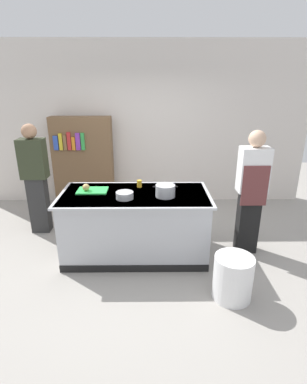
# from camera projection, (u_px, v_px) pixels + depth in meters

# --- Properties ---
(ground_plane) EXTENTS (10.00, 10.00, 0.00)m
(ground_plane) POSITION_uv_depth(u_px,v_px,m) (136.00, 253.00, 4.28)
(ground_plane) COLOR #9E9991
(back_wall) EXTENTS (6.40, 0.12, 3.00)m
(back_wall) POSITION_uv_depth(u_px,v_px,m) (139.00, 125.00, 5.73)
(back_wall) COLOR silver
(back_wall) RESTS_ON ground_plane
(counter_island) EXTENTS (1.98, 0.98, 0.90)m
(counter_island) POSITION_uv_depth(u_px,v_px,m) (135.00, 223.00, 4.12)
(counter_island) COLOR #B7BABF
(counter_island) RESTS_ON ground_plane
(cutting_board) EXTENTS (0.40, 0.28, 0.02)m
(cutting_board) POSITION_uv_depth(u_px,v_px,m) (92.00, 191.00, 4.05)
(cutting_board) COLOR green
(cutting_board) RESTS_ON counter_island
(onion) EXTENTS (0.09, 0.09, 0.09)m
(onion) POSITION_uv_depth(u_px,v_px,m) (86.00, 187.00, 4.00)
(onion) COLOR tan
(onion) RESTS_ON cutting_board
(stock_pot) EXTENTS (0.32, 0.25, 0.15)m
(stock_pot) POSITION_uv_depth(u_px,v_px,m) (165.00, 191.00, 3.85)
(stock_pot) COLOR #B7BABF
(stock_pot) RESTS_ON counter_island
(mixing_bowl) EXTENTS (0.22, 0.22, 0.09)m
(mixing_bowl) POSITION_uv_depth(u_px,v_px,m) (125.00, 195.00, 3.79)
(mixing_bowl) COLOR #B7BABF
(mixing_bowl) RESTS_ON counter_island
(juice_cup) EXTENTS (0.07, 0.07, 0.10)m
(juice_cup) POSITION_uv_depth(u_px,v_px,m) (139.00, 184.00, 4.20)
(juice_cup) COLOR yellow
(juice_cup) RESTS_ON counter_island
(trash_bin) EXTENTS (0.43, 0.43, 0.51)m
(trash_bin) POSITION_uv_depth(u_px,v_px,m) (233.00, 277.00, 3.33)
(trash_bin) COLOR white
(trash_bin) RESTS_ON ground_plane
(person_chef) EXTENTS (0.38, 0.25, 1.72)m
(person_chef) POSITION_uv_depth(u_px,v_px,m) (251.00, 191.00, 4.04)
(person_chef) COLOR black
(person_chef) RESTS_ON ground_plane
(person_guest) EXTENTS (0.38, 0.24, 1.72)m
(person_guest) POSITION_uv_depth(u_px,v_px,m) (35.00, 177.00, 4.62)
(person_guest) COLOR #2C2C2C
(person_guest) RESTS_ON ground_plane
(bookshelf) EXTENTS (1.10, 0.31, 1.70)m
(bookshelf) POSITION_uv_depth(u_px,v_px,m) (83.00, 163.00, 5.66)
(bookshelf) COLOR brown
(bookshelf) RESTS_ON ground_plane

